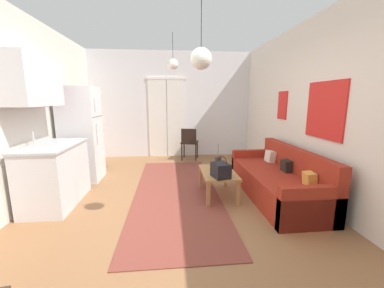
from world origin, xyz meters
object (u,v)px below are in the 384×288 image
couch (279,181)px  coffee_table (218,175)px  bamboo_vase (218,161)px  pendant_lamp_far (173,64)px  handbag (221,170)px  refrigerator (81,134)px  pendant_lamp_near (201,58)px  accent_chair (189,142)px

couch → coffee_table: 0.99m
bamboo_vase → pendant_lamp_far: pendant_lamp_far is taller
handbag → refrigerator: refrigerator is taller
couch → bamboo_vase: (-0.92, 0.38, 0.24)m
couch → pendant_lamp_near: bearing=-151.3°
bamboo_vase → accent_chair: accent_chair is taller
bamboo_vase → refrigerator: 2.63m
pendant_lamp_near → bamboo_vase: bearing=68.1°
handbag → coffee_table: bearing=84.9°
accent_chair → handbag: bearing=108.2°
bamboo_vase → pendant_lamp_near: (-0.46, -1.14, 1.49)m
refrigerator → pendant_lamp_near: 3.00m
coffee_table → pendant_lamp_near: (-0.41, -0.86, 1.63)m
coffee_table → pendant_lamp_near: pendant_lamp_near is taller
couch → bamboo_vase: 1.03m
handbag → pendant_lamp_far: pendant_lamp_far is taller
refrigerator → accent_chair: (2.18, 1.31, -0.41)m
accent_chair → pendant_lamp_far: (-0.42, -1.16, 1.73)m
bamboo_vase → refrigerator: (-2.49, 0.78, 0.39)m
bamboo_vase → pendant_lamp_near: bearing=-111.9°
handbag → refrigerator: bearing=150.9°
couch → accent_chair: 2.77m
bamboo_vase → handbag: bearing=-97.7°
bamboo_vase → pendant_lamp_near: pendant_lamp_near is taller
pendant_lamp_far → bamboo_vase: bearing=-52.0°
accent_chair → bamboo_vase: bearing=111.7°
couch → pendant_lamp_far: (-1.65, 1.31, 1.96)m
accent_chair → pendant_lamp_near: bearing=100.6°
coffee_table → handbag: (-0.03, -0.29, 0.17)m
couch → refrigerator: bearing=161.2°
bamboo_vase → pendant_lamp_far: bearing=128.0°
refrigerator → pendant_lamp_far: bearing=4.8°
pendant_lamp_near → couch: bearing=28.7°
coffee_table → accent_chair: (-0.26, 2.36, 0.13)m
pendant_lamp_near → handbag: bearing=56.5°
accent_chair → pendant_lamp_far: 2.13m
pendant_lamp_far → coffee_table: bearing=-60.8°
couch → accent_chair: (-1.23, 2.47, 0.22)m
coffee_table → pendant_lamp_near: 1.89m
couch → pendant_lamp_far: bearing=141.5°
bamboo_vase → handbag: size_ratio=1.22×
couch → bamboo_vase: bamboo_vase is taller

